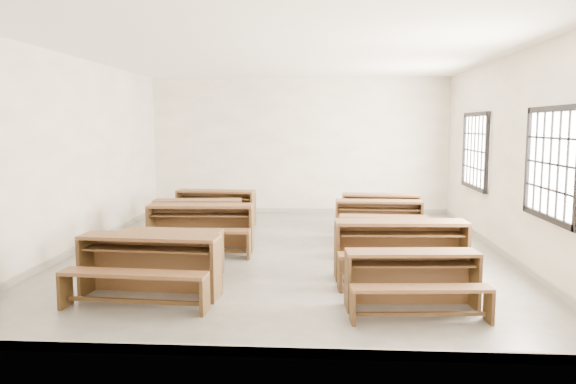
# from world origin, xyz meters

# --- Properties ---
(room) EXTENTS (8.50, 8.50, 3.20)m
(room) POSITION_xyz_m (0.09, 0.00, 2.14)
(room) COLOR gray
(room) RESTS_ON ground
(desk_set_0) EXTENTS (1.75, 0.99, 0.76)m
(desk_set_0) POSITION_xyz_m (-1.53, -2.58, 0.44)
(desk_set_0) COLOR brown
(desk_set_0) RESTS_ON ground
(desk_set_1) EXTENTS (1.45, 0.82, 0.63)m
(desk_set_1) POSITION_xyz_m (-1.54, -1.51, 0.37)
(desk_set_1) COLOR brown
(desk_set_1) RESTS_ON ground
(desk_set_2) EXTENTS (1.77, 0.98, 0.78)m
(desk_set_2) POSITION_xyz_m (-1.45, -0.04, 0.45)
(desk_set_2) COLOR brown
(desk_set_2) RESTS_ON ground
(desk_set_3) EXTENTS (1.70, 1.02, 0.72)m
(desk_set_3) POSITION_xyz_m (-1.73, 0.98, 0.42)
(desk_set_3) COLOR brown
(desk_set_3) RESTS_ON ground
(desk_set_4) EXTENTS (1.70, 0.99, 0.73)m
(desk_set_4) POSITION_xyz_m (-1.67, 2.37, 0.43)
(desk_set_4) COLOR brown
(desk_set_4) RESTS_ON ground
(desk_set_5) EXTENTS (1.55, 0.88, 0.67)m
(desk_set_5) POSITION_xyz_m (1.59, -2.83, 0.39)
(desk_set_5) COLOR brown
(desk_set_5) RESTS_ON ground
(desk_set_6) EXTENTS (1.82, 1.01, 0.80)m
(desk_set_6) POSITION_xyz_m (1.63, -1.57, 0.47)
(desk_set_6) COLOR brown
(desk_set_6) RESTS_ON ground
(desk_set_7) EXTENTS (1.44, 0.79, 0.64)m
(desk_set_7) POSITION_xyz_m (1.54, -0.14, 0.37)
(desk_set_7) COLOR brown
(desk_set_7) RESTS_ON ground
(desk_set_8) EXTENTS (1.60, 0.86, 0.71)m
(desk_set_8) POSITION_xyz_m (1.59, 1.17, 0.41)
(desk_set_8) COLOR brown
(desk_set_8) RESTS_ON ground
(desk_set_9) EXTENTS (1.61, 0.91, 0.70)m
(desk_set_9) POSITION_xyz_m (1.74, 2.26, 0.41)
(desk_set_9) COLOR brown
(desk_set_9) RESTS_ON ground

